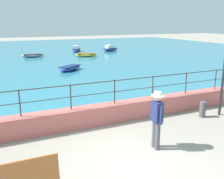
{
  "coord_description": "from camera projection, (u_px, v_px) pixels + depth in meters",
  "views": [
    {
      "loc": [
        -3.06,
        -5.13,
        3.68
      ],
      "look_at": [
        0.96,
        3.7,
        1.1
      ],
      "focal_mm": 41.2,
      "sensor_mm": 36.0,
      "label": 1
    }
  ],
  "objects": [
    {
      "name": "bollard",
      "position": [
        203.0,
        109.0,
        10.14
      ],
      "size": [
        0.24,
        0.24,
        0.62
      ],
      "primitive_type": "cylinder",
      "color": "#4C4C51",
      "rests_on": "ground"
    },
    {
      "name": "boat_4",
      "position": [
        70.0,
        68.0,
        19.51
      ],
      "size": [
        2.37,
        2.13,
        0.36
      ],
      "color": "#2D4C9E",
      "rests_on": "lake_water"
    },
    {
      "name": "promenade_wall",
      "position": [
        94.0,
        115.0,
        9.41
      ],
      "size": [
        20.0,
        0.56,
        0.7
      ],
      "primitive_type": "cube",
      "color": "#BC605B",
      "rests_on": "ground"
    },
    {
      "name": "person_walking",
      "position": [
        157.0,
        117.0,
        7.46
      ],
      "size": [
        0.38,
        0.57,
        1.75
      ],
      "color": "#4C4C56",
      "rests_on": "ground"
    },
    {
      "name": "boat_5",
      "position": [
        86.0,
        55.0,
        27.2
      ],
      "size": [
        2.47,
        1.58,
        0.36
      ],
      "color": "gold",
      "rests_on": "lake_water"
    },
    {
      "name": "railing",
      "position": [
        93.0,
        90.0,
        9.16
      ],
      "size": [
        18.44,
        0.04,
        0.9
      ],
      "color": "#383330",
      "rests_on": "promenade_wall"
    },
    {
      "name": "boat_1",
      "position": [
        76.0,
        49.0,
        31.73
      ],
      "size": [
        1.81,
        2.46,
        0.76
      ],
      "color": "#2D4C9E",
      "rests_on": "lake_water"
    },
    {
      "name": "boat_3",
      "position": [
        110.0,
        49.0,
        32.33
      ],
      "size": [
        2.47,
        1.73,
        0.76
      ],
      "color": "#2D4C9E",
      "rests_on": "lake_water"
    },
    {
      "name": "lake_water",
      "position": [
        24.0,
        54.0,
        29.4
      ],
      "size": [
        64.0,
        44.32,
        0.06
      ],
      "primitive_type": "cube",
      "color": "teal",
      "rests_on": "ground"
    },
    {
      "name": "ground_plane",
      "position": [
        137.0,
        167.0,
        6.68
      ],
      "size": [
        120.0,
        120.0,
        0.0
      ],
      "primitive_type": "plane",
      "color": "gray"
    },
    {
      "name": "boat_0",
      "position": [
        33.0,
        55.0,
        26.77
      ],
      "size": [
        2.36,
        1.06,
        0.36
      ],
      "color": "gray",
      "rests_on": "lake_water"
    }
  ]
}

